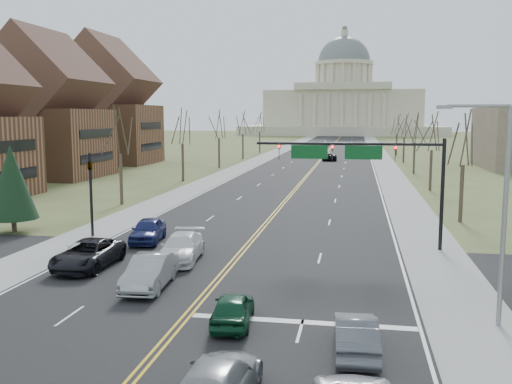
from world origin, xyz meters
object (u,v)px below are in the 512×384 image
at_px(signal_mast, 362,160).
at_px(car_far_sb, 325,143).
at_px(car_sb_inner_second, 181,248).
at_px(car_nb_inner_lead, 233,308).
at_px(street_light, 499,201).
at_px(car_sb_outer_lead, 88,254).
at_px(car_sb_outer_second, 148,230).
at_px(car_sb_inner_lead, 150,272).
at_px(car_nb_inner_second, 217,382).
at_px(car_far_nb, 329,156).
at_px(signal_left, 91,185).
at_px(car_nb_outer_lead, 356,334).

bearing_deg(signal_mast, car_far_sb, 94.23).
bearing_deg(car_sb_inner_second, car_nb_inner_lead, -66.72).
relative_size(street_light, car_sb_outer_lead, 1.61).
relative_size(street_light, car_nb_inner_lead, 2.29).
distance_m(car_nb_inner_lead, car_sb_outer_second, 16.88).
bearing_deg(car_nb_inner_lead, car_sb_inner_second, -66.77).
bearing_deg(street_light, car_sb_inner_lead, 171.08).
distance_m(car_nb_inner_second, car_sb_outer_second, 23.11).
relative_size(car_nb_inner_second, car_sb_outer_second, 1.05).
bearing_deg(car_sb_outer_second, car_far_nb, 75.51).
bearing_deg(car_far_nb, car_sb_outer_lead, 78.60).
bearing_deg(car_sb_inner_second, car_far_nb, 81.26).
bearing_deg(car_sb_outer_lead, car_far_sb, 87.60).
xyz_separation_m(car_sb_inner_second, car_far_nb, (4.86, 79.27, 0.03)).
distance_m(signal_mast, car_sb_outer_second, 15.22).
xyz_separation_m(signal_left, car_nb_inner_lead, (13.67, -15.25, -3.03)).
xyz_separation_m(car_nb_inner_lead, car_sb_outer_second, (-9.08, 14.22, 0.14)).
height_order(street_light, car_nb_inner_second, street_light).
relative_size(signal_mast, car_far_sb, 2.47).
height_order(signal_mast, car_nb_outer_lead, signal_mast).
bearing_deg(car_sb_outer_lead, signal_mast, 27.50).
bearing_deg(car_sb_inner_lead, car_sb_inner_second, 87.13).
height_order(signal_left, car_sb_inner_lead, signal_left).
height_order(car_sb_outer_second, car_far_sb, car_far_sb).
bearing_deg(car_sb_inner_lead, car_nb_inner_second, -64.17).
height_order(car_sb_inner_second, car_far_sb, car_far_sb).
height_order(car_nb_outer_lead, car_sb_inner_lead, car_sb_inner_lead).
bearing_deg(car_nb_inner_second, car_sb_inner_lead, -57.65).
bearing_deg(car_sb_outer_second, signal_mast, -3.80).
height_order(street_light, car_far_sb, street_light).
height_order(car_nb_inner_lead, car_nb_outer_lead, car_nb_outer_lead).
distance_m(car_nb_inner_lead, car_far_nb, 89.00).
xyz_separation_m(signal_mast, car_far_nb, (-5.70, 73.75, -4.93)).
xyz_separation_m(street_light, car_nb_inner_second, (-9.60, -8.33, -4.49)).
xyz_separation_m(car_far_nb, car_far_sb, (-3.87, 55.65, 0.02)).
height_order(signal_mast, car_sb_inner_second, signal_mast).
xyz_separation_m(car_nb_inner_lead, car_nb_outer_lead, (5.04, -2.07, 0.04)).
relative_size(car_nb_inner_lead, car_sb_inner_second, 0.73).
relative_size(signal_mast, car_sb_inner_second, 2.23).
bearing_deg(car_nb_inner_lead, street_light, -175.90).
bearing_deg(car_sb_inner_lead, signal_left, 123.73).
bearing_deg(signal_left, car_nb_inner_second, -56.17).
distance_m(signal_mast, street_light, 14.51).
bearing_deg(signal_mast, car_nb_inner_second, -101.17).
height_order(signal_left, car_sb_outer_lead, signal_left).
xyz_separation_m(street_light, car_far_nb, (-10.99, 87.25, -4.40)).
bearing_deg(signal_left, street_light, -29.12).
xyz_separation_m(signal_left, car_sb_inner_second, (8.39, -5.53, -2.92)).
relative_size(car_sb_outer_second, car_far_sb, 0.97).
distance_m(signal_left, car_sb_outer_second, 5.52).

